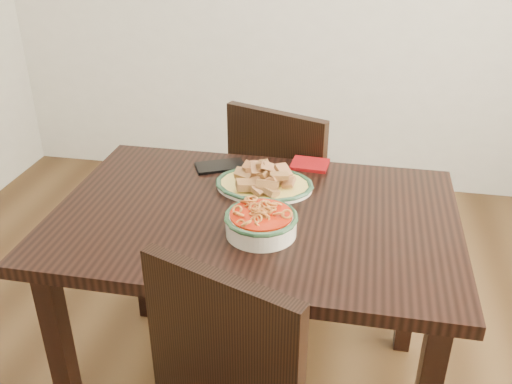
% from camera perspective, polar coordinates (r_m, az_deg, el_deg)
% --- Properties ---
extents(dining_table, '(1.23, 0.82, 0.75)m').
position_cam_1_polar(dining_table, '(1.80, -0.12, -4.68)').
color(dining_table, black).
rests_on(dining_table, ground).
extents(chair_far, '(0.54, 0.54, 0.89)m').
position_cam_1_polar(chair_far, '(2.39, 3.15, -0.03)').
color(chair_far, black).
rests_on(chair_far, ground).
extents(fish_plate, '(0.32, 0.25, 0.11)m').
position_cam_1_polar(fish_plate, '(1.87, 0.84, 1.63)').
color(fish_plate, silver).
rests_on(fish_plate, dining_table).
extents(noodle_bowl, '(0.21, 0.21, 0.08)m').
position_cam_1_polar(noodle_bowl, '(1.62, 0.51, -2.87)').
color(noodle_bowl, beige).
rests_on(noodle_bowl, dining_table).
extents(smartphone, '(0.19, 0.16, 0.01)m').
position_cam_1_polar(smartphone, '(2.03, -3.60, 2.61)').
color(smartphone, black).
rests_on(smartphone, dining_table).
extents(napkin, '(0.14, 0.12, 0.01)m').
position_cam_1_polar(napkin, '(2.05, 5.41, 2.78)').
color(napkin, maroon).
rests_on(napkin, dining_table).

